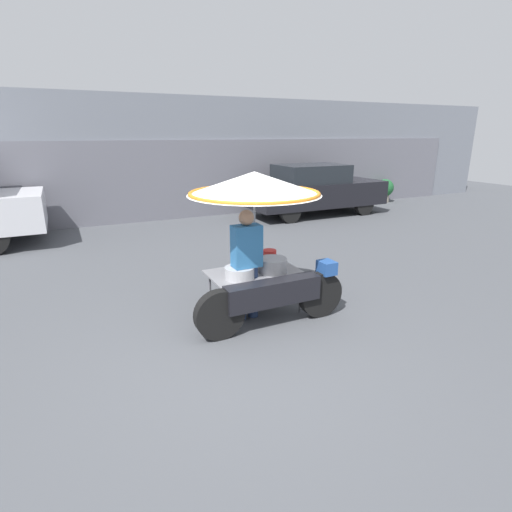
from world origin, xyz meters
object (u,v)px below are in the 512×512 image
object	(u,v)px
parked_car	(315,189)
vendor_motorcycle_cart	(257,211)
vendor_person	(247,260)
potted_plant	(385,189)

from	to	relation	value
parked_car	vendor_motorcycle_cart	bearing A→B (deg)	-129.98
vendor_motorcycle_cart	parked_car	bearing A→B (deg)	50.02
vendor_person	potted_plant	world-z (taller)	vendor_person
potted_plant	vendor_person	bearing A→B (deg)	-142.50
vendor_person	parked_car	xyz separation A→B (m)	(4.91, 5.70, -0.05)
vendor_motorcycle_cart	potted_plant	xyz separation A→B (m)	(8.42, 6.53, -0.99)
vendor_motorcycle_cart	potted_plant	bearing A→B (deg)	37.79
vendor_motorcycle_cart	vendor_person	bearing A→B (deg)	-157.56
vendor_person	vendor_motorcycle_cart	bearing A→B (deg)	22.44
potted_plant	parked_car	bearing A→B (deg)	-166.26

